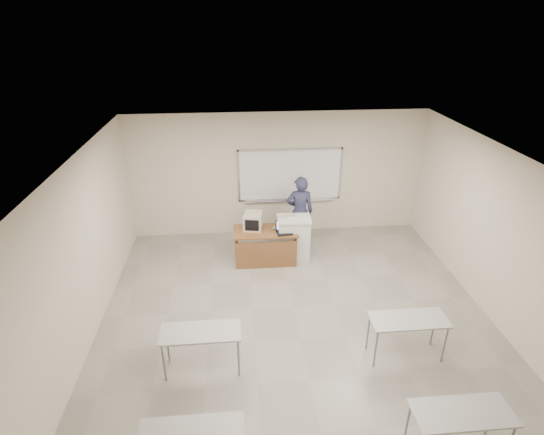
{
  "coord_description": "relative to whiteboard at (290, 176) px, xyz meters",
  "views": [
    {
      "loc": [
        -0.97,
        -5.49,
        5.02
      ],
      "look_at": [
        -0.29,
        2.2,
        1.25
      ],
      "focal_mm": 28.0,
      "sensor_mm": 36.0,
      "label": 1
    }
  ],
  "objects": [
    {
      "name": "presenter",
      "position": [
        0.14,
        -0.74,
        -0.62
      ],
      "size": [
        0.64,
        0.43,
        1.72
      ],
      "primitive_type": "imported",
      "rotation": [
        0.0,
        0.0,
        3.11
      ],
      "color": "black",
      "rests_on": "floor"
    },
    {
      "name": "keyboard",
      "position": [
        -0.23,
        -1.27,
        -0.46
      ],
      "size": [
        0.44,
        0.24,
        0.02
      ],
      "primitive_type": "cube",
      "rotation": [
        0.0,
        0.0,
        0.24
      ],
      "color": "#B4AD98",
      "rests_on": "podium"
    },
    {
      "name": "instructor_desk",
      "position": [
        -0.7,
        -1.48,
        -0.94
      ],
      "size": [
        1.38,
        0.69,
        0.75
      ],
      "rotation": [
        0.0,
        0.0,
        -0.01
      ],
      "color": "brown",
      "rests_on": "floor"
    },
    {
      "name": "mouse",
      "position": [
        -0.5,
        -1.32,
        -0.71
      ],
      "size": [
        0.1,
        0.08,
        0.04
      ],
      "primitive_type": "ellipsoid",
      "rotation": [
        0.0,
        0.0,
        -0.17
      ],
      "color": "#969A9D",
      "rests_on": "instructor_desk"
    },
    {
      "name": "whiteboard",
      "position": [
        0.0,
        0.0,
        0.0
      ],
      "size": [
        2.48,
        0.1,
        1.31
      ],
      "color": "white",
      "rests_on": "floor"
    },
    {
      "name": "laptop",
      "position": [
        -0.3,
        -1.49,
        -0.67
      ],
      "size": [
        0.33,
        0.3,
        0.24
      ],
      "rotation": [
        0.0,
        0.0,
        0.12
      ],
      "color": "black",
      "rests_on": "instructor_desk"
    },
    {
      "name": "student_desks",
      "position": [
        -0.3,
        -5.32,
        -0.81
      ],
      "size": [
        4.4,
        2.2,
        0.73
      ],
      "color": "#9D9D99",
      "rests_on": "floor"
    },
    {
      "name": "crt_monitor",
      "position": [
        -0.95,
        -1.24,
        -0.55
      ],
      "size": [
        0.39,
        0.44,
        0.37
      ],
      "rotation": [
        0.0,
        0.0,
        -0.17
      ],
      "color": "#B4AD98",
      "rests_on": "instructor_desk"
    },
    {
      "name": "floor",
      "position": [
        -0.3,
        -3.97,
        -1.49
      ],
      "size": [
        7.0,
        8.0,
        0.01
      ],
      "primitive_type": "cube",
      "color": "gray",
      "rests_on": "ground"
    },
    {
      "name": "podium",
      "position": [
        -0.08,
        -1.35,
        -0.97
      ],
      "size": [
        0.72,
        0.52,
        1.01
      ],
      "rotation": [
        0.0,
        0.0,
        -0.04
      ],
      "color": "beige",
      "rests_on": "floor"
    }
  ]
}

